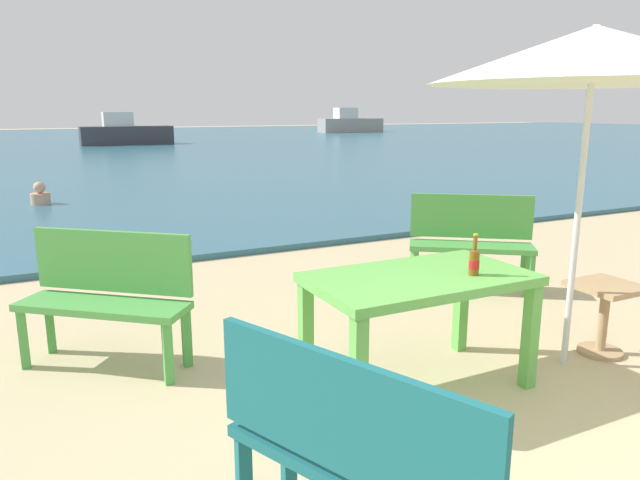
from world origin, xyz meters
name	(u,v)px	position (x,y,z in m)	size (l,w,h in m)	color
ground_plane	(616,465)	(0.00, 0.00, 0.00)	(120.00, 120.00, 0.00)	#C6B287
sea_water	(83,145)	(0.00, 30.00, 0.04)	(120.00, 50.00, 0.08)	#2D6075
picnic_table_green	(419,291)	(-0.39, 1.19, 0.65)	(1.40, 0.80, 0.76)	#60B24C
beer_bottle_amber	(474,261)	(-0.10, 1.03, 0.85)	(0.07, 0.07, 0.26)	brown
patio_umbrella	(594,55)	(0.75, 0.99, 2.12)	(2.10, 2.10, 2.30)	silver
side_table_wood	(604,308)	(1.14, 1.00, 0.35)	(0.44, 0.44, 0.54)	tan
bench_teal_center	(357,453)	(-1.56, -0.04, 0.54)	(0.80, 1.25, 0.95)	#196066
bench_green_left	(107,291)	(-2.13, 2.45, 0.54)	(1.16, 1.04, 0.95)	#4C9E47
bench_green_right	(471,236)	(1.34, 2.71, 0.54)	(1.18, 0.99, 0.95)	#4C9E47
swimmer_person	(40,195)	(-2.40, 10.06, 0.24)	(0.34, 0.34, 0.41)	tan
boat_barge	(126,133)	(1.88, 28.44, 0.64)	(4.31, 1.18, 1.57)	#38383F
boat_sailboat	(350,123)	(19.50, 37.41, 0.73)	(4.96, 1.35, 1.80)	gray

